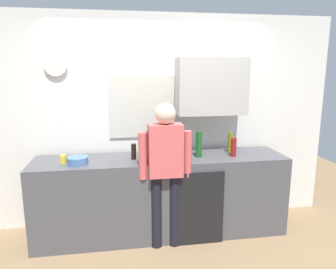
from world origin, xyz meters
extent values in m
plane|color=#8C6D4C|center=(0.00, 0.00, 0.00)|extent=(8.00, 8.00, 0.00)
cube|color=#4C4C51|center=(0.00, 0.30, 0.47)|extent=(2.91, 0.64, 0.94)
cube|color=black|center=(0.37, -0.03, 0.42)|extent=(0.56, 0.02, 0.84)
cube|color=white|center=(0.00, 0.73, 1.30)|extent=(4.51, 0.10, 2.60)
cube|color=beige|center=(-0.16, 0.67, 1.49)|extent=(0.86, 0.02, 0.76)
cube|color=#8CA5C6|center=(-0.16, 0.67, 1.49)|extent=(0.80, 0.02, 0.70)
cube|color=#B7B2A8|center=(0.64, 0.52, 1.74)|extent=(0.84, 0.32, 0.68)
cylinder|color=silver|center=(-1.17, 0.66, 1.99)|extent=(0.26, 0.03, 0.26)
cube|color=black|center=(-0.13, 0.14, 0.95)|extent=(0.20, 0.20, 0.03)
cube|color=black|center=(-0.13, 0.20, 1.11)|extent=(0.18, 0.08, 0.28)
cylinder|color=black|center=(-0.13, 0.11, 1.02)|extent=(0.11, 0.11, 0.11)
cylinder|color=black|center=(-0.13, 0.14, 1.25)|extent=(0.17, 0.17, 0.03)
cylinder|color=#2D8C33|center=(-0.20, 0.35, 1.08)|extent=(0.09, 0.09, 0.28)
cylinder|color=#195923|center=(0.43, 0.26, 1.09)|extent=(0.07, 0.07, 0.30)
cylinder|color=maroon|center=(0.84, 0.22, 1.05)|extent=(0.06, 0.06, 0.22)
cylinder|color=black|center=(-0.32, 0.28, 1.03)|extent=(0.06, 0.06, 0.18)
cylinder|color=olive|center=(0.86, 0.39, 1.06)|extent=(0.06, 0.06, 0.25)
cylinder|color=yellow|center=(-1.08, 0.26, 0.98)|extent=(0.07, 0.07, 0.08)
cylinder|color=#B26647|center=(-0.11, 0.46, 0.98)|extent=(0.08, 0.08, 0.09)
cylinder|color=white|center=(0.27, 0.24, 0.99)|extent=(0.08, 0.08, 0.09)
cylinder|color=#4C72A5|center=(-0.92, 0.19, 0.98)|extent=(0.22, 0.22, 0.08)
cylinder|color=#9E5638|center=(0.30, 0.45, 0.98)|extent=(0.10, 0.10, 0.09)
sphere|color=#2D7233|center=(0.30, 0.45, 1.09)|extent=(0.15, 0.15, 0.15)
cylinder|color=black|center=(-0.10, 0.00, 0.41)|extent=(0.12, 0.12, 0.82)
cylinder|color=black|center=(0.10, 0.00, 0.41)|extent=(0.12, 0.12, 0.82)
cube|color=#D85959|center=(0.00, 0.00, 1.10)|extent=(0.36, 0.20, 0.56)
sphere|color=beige|center=(0.00, 0.00, 1.49)|extent=(0.22, 0.22, 0.22)
cylinder|color=#D85959|center=(-0.24, 0.00, 1.05)|extent=(0.09, 0.09, 0.50)
cylinder|color=#D85959|center=(0.24, 0.00, 1.05)|extent=(0.09, 0.09, 0.50)
camera|label=1|loc=(-0.49, -3.19, 1.94)|focal=33.85mm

